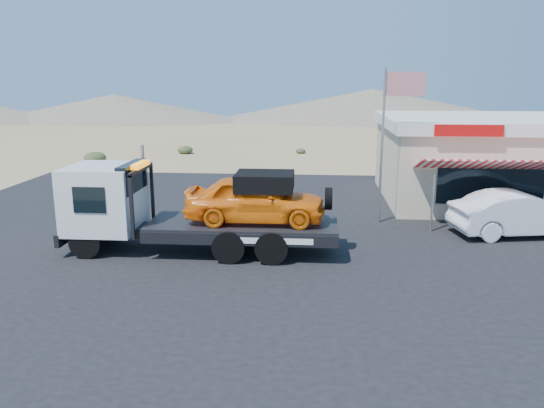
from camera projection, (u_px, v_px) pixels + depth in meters
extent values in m
plane|color=#937F54|center=(248.00, 256.00, 17.22)|extent=(120.00, 120.00, 0.00)
cube|color=black|center=(311.00, 231.00, 19.98)|extent=(32.00, 24.00, 0.02)
cylinder|color=black|center=(86.00, 242.00, 16.89)|extent=(1.03, 0.31, 1.03)
cylinder|color=black|center=(110.00, 225.00, 18.88)|extent=(1.03, 0.31, 1.03)
cylinder|color=black|center=(229.00, 246.00, 16.54)|extent=(1.03, 0.56, 1.03)
cylinder|color=black|center=(238.00, 228.00, 18.53)|extent=(1.03, 0.56, 1.03)
cylinder|color=black|center=(272.00, 247.00, 16.44)|extent=(1.03, 0.56, 1.03)
cylinder|color=black|center=(276.00, 229.00, 18.43)|extent=(1.03, 0.56, 1.03)
cube|color=black|center=(209.00, 231.00, 17.56)|extent=(8.42, 1.03, 0.31)
cube|color=silver|center=(105.00, 198.00, 17.58)|extent=(2.26, 2.41, 2.16)
cube|color=black|center=(132.00, 177.00, 17.34)|extent=(0.36, 2.05, 0.92)
cube|color=black|center=(143.00, 200.00, 17.49)|extent=(0.10, 2.26, 2.05)
cube|color=orange|center=(141.00, 165.00, 17.22)|extent=(0.26, 1.23, 0.15)
cube|color=black|center=(243.00, 224.00, 17.41)|extent=(6.16, 2.36, 0.15)
imported|color=orange|center=(255.00, 199.00, 17.18)|extent=(4.52, 1.82, 1.54)
cube|color=black|center=(265.00, 181.00, 17.02)|extent=(1.85, 1.54, 0.56)
imported|color=silver|center=(520.00, 214.00, 19.27)|extent=(5.15, 2.59, 1.62)
cube|color=#C0B291|center=(494.00, 164.00, 24.76)|extent=(10.00, 8.00, 3.40)
cube|color=white|center=(498.00, 122.00, 24.30)|extent=(10.40, 8.40, 0.50)
cube|color=red|center=(469.00, 131.00, 20.36)|extent=(2.60, 0.12, 0.45)
cube|color=black|center=(527.00, 185.00, 20.90)|extent=(7.00, 0.06, 1.60)
cube|color=red|center=(539.00, 165.00, 19.83)|extent=(9.00, 1.73, 0.61)
cylinder|color=#99999E|center=(432.00, 203.00, 19.67)|extent=(0.08, 0.08, 2.20)
cylinder|color=#99999E|center=(544.00, 205.00, 19.37)|extent=(0.08, 0.08, 2.20)
cylinder|color=#99999E|center=(382.00, 147.00, 20.53)|extent=(0.10, 0.10, 6.00)
cube|color=#B20C14|center=(405.00, 84.00, 19.92)|extent=(1.50, 0.02, 0.90)
ellipsoid|color=#313F22|center=(95.00, 157.00, 36.14)|extent=(1.48, 1.48, 0.80)
ellipsoid|color=#313F22|center=(185.00, 149.00, 40.57)|extent=(1.17, 1.17, 0.63)
ellipsoid|color=#313F22|center=(301.00, 151.00, 40.68)|extent=(0.76, 0.76, 0.41)
cone|color=#726B59|center=(115.00, 107.00, 72.05)|extent=(36.00, 36.00, 3.50)
cone|color=#726B59|center=(372.00, 105.00, 72.23)|extent=(44.00, 44.00, 4.20)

